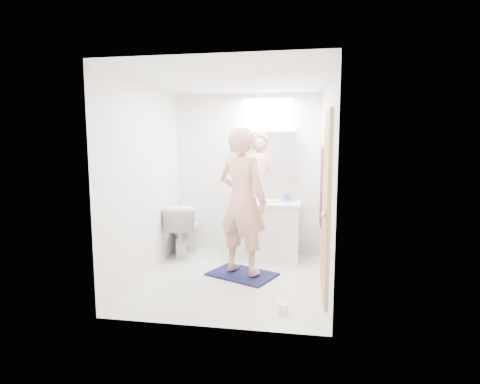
% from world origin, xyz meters
% --- Properties ---
extents(floor, '(2.50, 2.50, 0.00)m').
position_xyz_m(floor, '(0.00, 0.00, 0.00)').
color(floor, silver).
rests_on(floor, ground).
extents(ceiling, '(2.50, 2.50, 0.00)m').
position_xyz_m(ceiling, '(0.00, 0.00, 2.40)').
color(ceiling, white).
rests_on(ceiling, floor).
extents(wall_back, '(2.50, 0.00, 2.50)m').
position_xyz_m(wall_back, '(0.00, 1.25, 1.20)').
color(wall_back, white).
rests_on(wall_back, floor).
extents(wall_front, '(2.50, 0.00, 2.50)m').
position_xyz_m(wall_front, '(0.00, -1.25, 1.20)').
color(wall_front, white).
rests_on(wall_front, floor).
extents(wall_left, '(0.00, 2.50, 2.50)m').
position_xyz_m(wall_left, '(-1.10, 0.00, 1.20)').
color(wall_left, white).
rests_on(wall_left, floor).
extents(wall_right, '(0.00, 2.50, 2.50)m').
position_xyz_m(wall_right, '(1.10, 0.00, 1.20)').
color(wall_right, white).
rests_on(wall_right, floor).
extents(vanity_cabinet, '(0.90, 0.55, 0.78)m').
position_xyz_m(vanity_cabinet, '(0.34, 0.96, 0.39)').
color(vanity_cabinet, white).
rests_on(vanity_cabinet, floor).
extents(countertop, '(0.95, 0.58, 0.04)m').
position_xyz_m(countertop, '(0.34, 0.96, 0.80)').
color(countertop, silver).
rests_on(countertop, vanity_cabinet).
extents(sink_basin, '(0.36, 0.36, 0.03)m').
position_xyz_m(sink_basin, '(0.34, 0.99, 0.84)').
color(sink_basin, white).
rests_on(sink_basin, countertop).
extents(faucet, '(0.02, 0.02, 0.16)m').
position_xyz_m(faucet, '(0.34, 1.19, 0.90)').
color(faucet, silver).
rests_on(faucet, countertop).
extents(medicine_cabinet, '(0.88, 0.14, 0.70)m').
position_xyz_m(medicine_cabinet, '(0.30, 1.18, 1.50)').
color(medicine_cabinet, white).
rests_on(medicine_cabinet, wall_back).
extents(mirror_panel, '(0.84, 0.01, 0.66)m').
position_xyz_m(mirror_panel, '(0.30, 1.10, 1.50)').
color(mirror_panel, silver).
rests_on(mirror_panel, medicine_cabinet).
extents(toilet, '(0.53, 0.82, 0.79)m').
position_xyz_m(toilet, '(-0.90, 0.85, 0.39)').
color(toilet, white).
rests_on(toilet, floor).
extents(bath_rug, '(0.96, 0.83, 0.02)m').
position_xyz_m(bath_rug, '(0.10, 0.13, 0.01)').
color(bath_rug, '#14143E').
rests_on(bath_rug, floor).
extents(person, '(0.78, 0.67, 1.82)m').
position_xyz_m(person, '(0.10, 0.13, 0.96)').
color(person, tan).
rests_on(person, bath_rug).
extents(door, '(0.04, 0.80, 2.00)m').
position_xyz_m(door, '(1.08, -0.35, 1.00)').
color(door, tan).
rests_on(door, wall_right).
extents(door_knob, '(0.06, 0.06, 0.06)m').
position_xyz_m(door_knob, '(1.04, -0.65, 0.95)').
color(door_knob, gold).
rests_on(door_knob, door).
extents(towel, '(0.02, 0.42, 1.00)m').
position_xyz_m(towel, '(1.08, 0.55, 1.10)').
color(towel, '#101834').
rests_on(towel, wall_right).
extents(towel_hook, '(0.07, 0.02, 0.02)m').
position_xyz_m(towel_hook, '(1.07, 0.55, 1.62)').
color(towel_hook, silver).
rests_on(towel_hook, wall_right).
extents(soap_bottle_a, '(0.13, 0.13, 0.24)m').
position_xyz_m(soap_bottle_a, '(0.07, 1.11, 0.94)').
color(soap_bottle_a, '#CBC383').
rests_on(soap_bottle_a, countertop).
extents(soap_bottle_b, '(0.10, 0.10, 0.16)m').
position_xyz_m(soap_bottle_b, '(0.13, 1.15, 0.90)').
color(soap_bottle_b, '#5185AF').
rests_on(soap_bottle_b, countertop).
extents(toothbrush_cup, '(0.13, 0.13, 0.10)m').
position_xyz_m(toothbrush_cup, '(0.61, 1.12, 0.87)').
color(toothbrush_cup, '#4058C1').
rests_on(toothbrush_cup, countertop).
extents(toilet_paper_roll, '(0.11, 0.11, 0.10)m').
position_xyz_m(toilet_paper_roll, '(0.65, -0.85, 0.05)').
color(toilet_paper_roll, white).
rests_on(toilet_paper_roll, floor).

